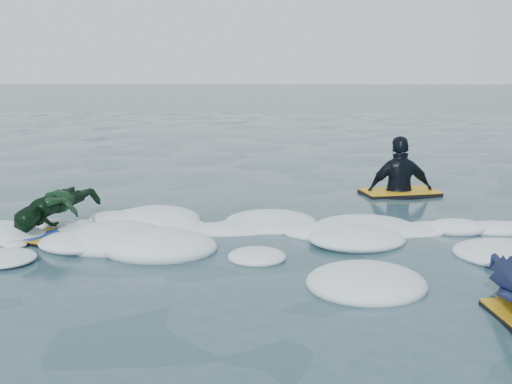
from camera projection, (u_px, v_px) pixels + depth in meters
ground at (235, 271)px, 6.44m from camera, size 120.00×120.00×0.00m
foam_band at (241, 243)px, 7.45m from camera, size 12.00×3.10×0.30m
prone_child_unit at (58, 212)px, 7.79m from camera, size 1.01×1.48×0.53m
waiting_rider_unit at (400, 193)px, 10.10m from camera, size 1.31×0.92×1.79m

